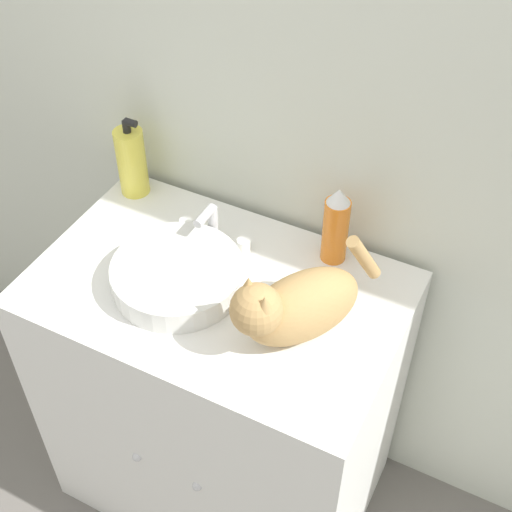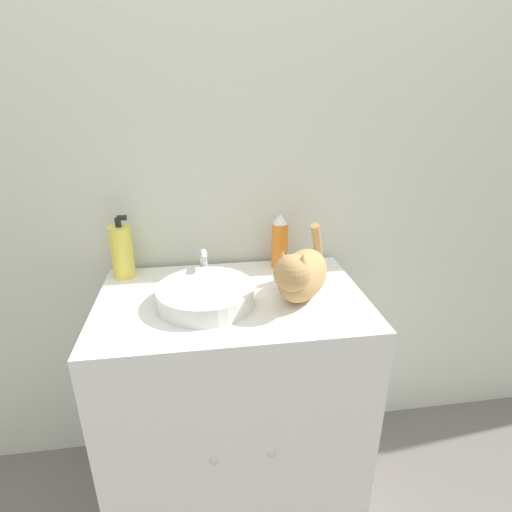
% 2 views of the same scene
% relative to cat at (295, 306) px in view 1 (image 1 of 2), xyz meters
% --- Properties ---
extents(wall_back, '(6.00, 0.05, 2.50)m').
position_rel_cat_xyz_m(wall_back, '(-0.21, 0.35, 0.33)').
color(wall_back, silver).
rests_on(wall_back, ground_plane).
extents(vanity_cabinet, '(0.83, 0.55, 0.84)m').
position_rel_cat_xyz_m(vanity_cabinet, '(-0.21, 0.04, -0.50)').
color(vanity_cabinet, white).
rests_on(vanity_cabinet, ground_plane).
extents(sink_basin, '(0.29, 0.29, 0.06)m').
position_rel_cat_xyz_m(sink_basin, '(-0.29, 0.01, -0.06)').
color(sink_basin, silver).
rests_on(sink_basin, vanity_cabinet).
extents(faucet, '(0.18, 0.08, 0.11)m').
position_rel_cat_xyz_m(faucet, '(-0.29, 0.16, -0.04)').
color(faucet, silver).
rests_on(faucet, vanity_cabinet).
extents(cat, '(0.26, 0.34, 0.21)m').
position_rel_cat_xyz_m(cat, '(0.00, 0.00, 0.00)').
color(cat, tan).
rests_on(cat, vanity_cabinet).
extents(soap_bottle, '(0.07, 0.07, 0.22)m').
position_rel_cat_xyz_m(soap_bottle, '(-0.56, 0.25, 0.01)').
color(soap_bottle, '#EADB4C').
rests_on(soap_bottle, vanity_cabinet).
extents(spray_bottle, '(0.06, 0.06, 0.20)m').
position_rel_cat_xyz_m(spray_bottle, '(-0.02, 0.25, 0.01)').
color(spray_bottle, orange).
rests_on(spray_bottle, vanity_cabinet).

